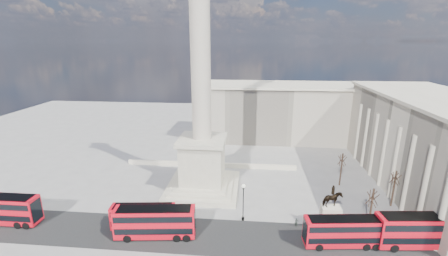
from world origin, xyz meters
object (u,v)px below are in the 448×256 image
at_px(red_bus_c, 343,231).
at_px(pedestrian_walking, 296,223).
at_px(nelsons_column, 202,127).
at_px(pedestrian_standing, 388,216).
at_px(pedestrian_crossing, 308,223).
at_px(victorian_lamp, 243,199).
at_px(equestrian_statue, 330,215).
at_px(red_bus_e, 2,209).
at_px(red_bus_b, 144,216).
at_px(red_bus_a, 156,222).
at_px(red_bus_d, 421,230).

relative_size(red_bus_c, pedestrian_walking, 7.15).
bearing_deg(pedestrian_walking, nelsons_column, 149.74).
bearing_deg(pedestrian_walking, red_bus_c, -28.85).
bearing_deg(pedestrian_standing, pedestrian_crossing, -21.96).
distance_m(nelsons_column, victorian_lamp, 16.04).
bearing_deg(nelsons_column, red_bus_c, -33.86).
bearing_deg(nelsons_column, equestrian_statue, -27.79).
height_order(red_bus_e, pedestrian_crossing, red_bus_e).
relative_size(pedestrian_standing, pedestrian_crossing, 0.82).
xyz_separation_m(nelsons_column, pedestrian_walking, (16.90, -11.50, -12.13)).
relative_size(red_bus_c, victorian_lamp, 1.73).
bearing_deg(red_bus_b, pedestrian_walking, -0.15).
relative_size(nelsons_column, pedestrian_standing, 31.55).
xyz_separation_m(equestrian_statue, pedestrian_crossing, (-3.30, 0.09, -1.69)).
height_order(nelsons_column, pedestrian_crossing, nelsons_column).
relative_size(red_bus_a, red_bus_b, 1.21).
distance_m(red_bus_e, equestrian_statue, 52.60).
bearing_deg(red_bus_a, nelsons_column, 67.60).
bearing_deg(victorian_lamp, red_bus_b, -166.61).
height_order(victorian_lamp, pedestrian_walking, victorian_lamp).
height_order(red_bus_a, red_bus_c, red_bus_a).
bearing_deg(pedestrian_walking, red_bus_d, -6.24).
xyz_separation_m(red_bus_a, red_bus_c, (27.58, 0.52, -0.20)).
xyz_separation_m(red_bus_a, red_bus_b, (-2.57, 1.94, -0.44)).
bearing_deg(red_bus_a, red_bus_e, 171.25).
bearing_deg(victorian_lamp, red_bus_c, -19.35).
xyz_separation_m(pedestrian_walking, pedestrian_standing, (15.44, 3.31, 0.00)).
relative_size(victorian_lamp, pedestrian_crossing, 3.40).
height_order(nelsons_column, red_bus_d, nelsons_column).
bearing_deg(red_bus_b, red_bus_c, -8.69).
distance_m(nelsons_column, red_bus_d, 38.27).
bearing_deg(nelsons_column, red_bus_a, -106.29).
relative_size(equestrian_statue, pedestrian_crossing, 4.01).
distance_m(nelsons_column, red_bus_a, 19.55).
bearing_deg(nelsons_column, pedestrian_crossing, -31.60).
height_order(red_bus_b, pedestrian_crossing, red_bus_b).
xyz_separation_m(red_bus_d, red_bus_e, (-64.38, -0.16, -0.06)).
bearing_deg(pedestrian_standing, equestrian_statue, -17.40).
bearing_deg(pedestrian_walking, red_bus_b, -170.20).
height_order(red_bus_a, equestrian_statue, equestrian_statue).
bearing_deg(pedestrian_standing, red_bus_e, -29.68).
distance_m(red_bus_b, victorian_lamp, 16.08).
relative_size(red_bus_d, pedestrian_crossing, 6.55).
height_order(red_bus_b, pedestrian_walking, red_bus_b).
xyz_separation_m(red_bus_a, pedestrian_crossing, (23.34, 4.41, -1.59)).
height_order(red_bus_a, red_bus_e, red_bus_e).
xyz_separation_m(red_bus_c, victorian_lamp, (-14.60, 5.13, 1.48)).
distance_m(red_bus_b, red_bus_e, 23.31).
relative_size(pedestrian_walking, pedestrian_standing, 1.00).
bearing_deg(victorian_lamp, red_bus_e, -173.47).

